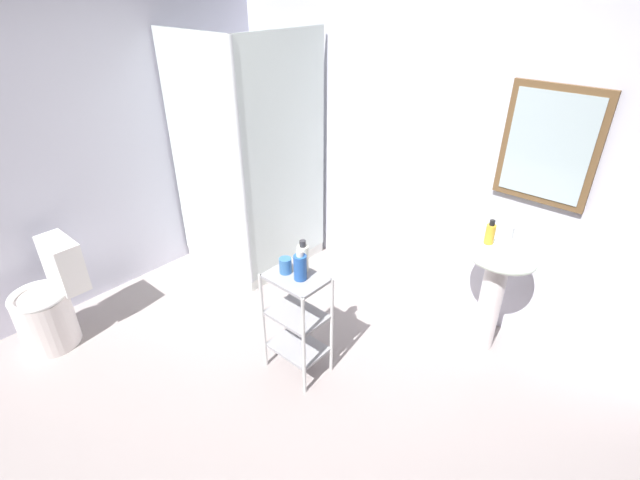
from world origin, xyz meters
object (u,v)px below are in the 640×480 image
storage_cart (297,316)px  toilet (50,304)px  hand_soap_bottle (490,233)px  lotion_bottle_white (303,257)px  pedestal_sink (495,278)px  shower_stall (252,216)px  shampoo_bottle_blue (300,267)px  rinse_cup (285,266)px

storage_cart → toilet: bearing=-147.7°
hand_soap_bottle → lotion_bottle_white: hand_soap_bottle is taller
pedestal_sink → storage_cart: pedestal_sink is taller
hand_soap_bottle → storage_cart: bearing=-125.3°
storage_cart → hand_soap_bottle: (0.74, 1.04, 0.44)m
hand_soap_bottle → lotion_bottle_white: bearing=-128.2°
shower_stall → shampoo_bottle_blue: size_ratio=10.23×
shower_stall → hand_soap_bottle: shower_stall is taller
storage_cart → rinse_cup: size_ratio=7.50×
shower_stall → rinse_cup: shower_stall is taller
toilet → lotion_bottle_white: size_ratio=3.65×
storage_cart → shampoo_bottle_blue: shampoo_bottle_blue is taller
storage_cart → hand_soap_bottle: hand_soap_bottle is taller
storage_cart → rinse_cup: 0.36m
shower_stall → shampoo_bottle_blue: shower_stall is taller
pedestal_sink → shampoo_bottle_blue: (-0.79, -1.03, 0.25)m
shampoo_bottle_blue → toilet: bearing=-148.2°
pedestal_sink → toilet: (-2.33, -1.98, -0.26)m
toilet → pedestal_sink: bearing=40.4°
lotion_bottle_white → shampoo_bottle_blue: 0.10m
rinse_cup → toilet: bearing=-146.4°
pedestal_sink → shampoo_bottle_blue: bearing=-127.6°
storage_cart → pedestal_sink: bearing=51.2°
storage_cart → shampoo_bottle_blue: bearing=6.2°
lotion_bottle_white → rinse_cup: size_ratio=2.11×
shower_stall → toilet: (-0.25, -1.66, -0.15)m
storage_cart → lotion_bottle_white: lotion_bottle_white is taller
shower_stall → hand_soap_bottle: 2.05m
pedestal_sink → lotion_bottle_white: size_ratio=3.89×
shower_stall → pedestal_sink: 2.10m
shower_stall → lotion_bottle_white: shower_stall is taller
lotion_bottle_white → rinse_cup: bearing=-125.1°
rinse_cup → hand_soap_bottle: bearing=52.0°
shower_stall → toilet: shower_stall is taller
pedestal_sink → hand_soap_bottle: bearing=178.1°
shampoo_bottle_blue → rinse_cup: bearing=-175.1°
hand_soap_bottle → lotion_bottle_white: 1.22m
storage_cart → lotion_bottle_white: bearing=101.0°
storage_cart → hand_soap_bottle: size_ratio=4.53×
shampoo_bottle_blue → rinse_cup: size_ratio=1.98×
storage_cart → rinse_cup: bearing=-175.7°
toilet → storage_cart: size_ratio=1.03×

